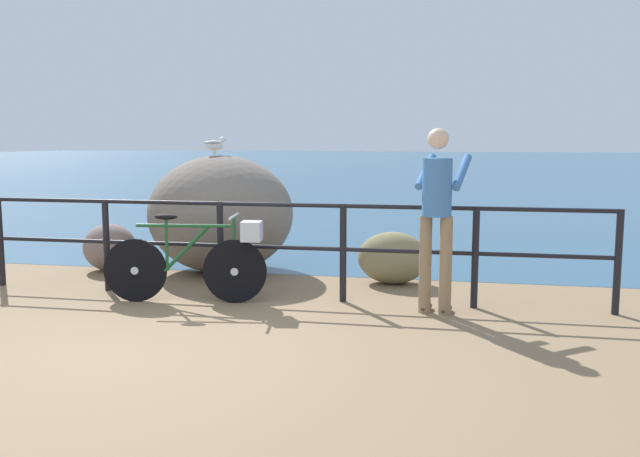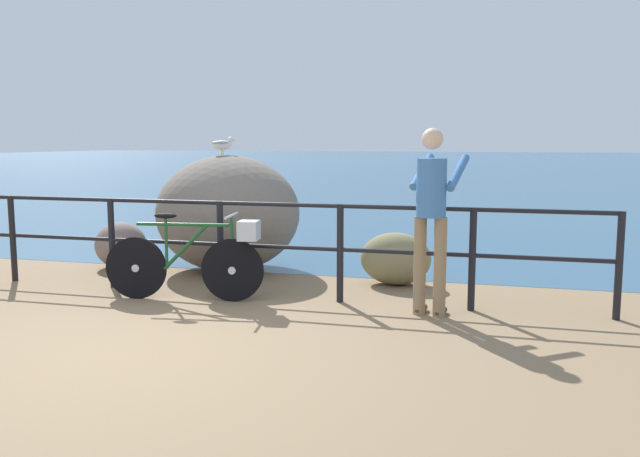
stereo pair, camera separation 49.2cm
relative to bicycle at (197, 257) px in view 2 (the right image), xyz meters
The scene contains 9 objects.
ground_plane 18.27m from the bicycle, 89.63° to the left, with size 120.00×120.00×0.10m, color #846B4C.
sea_surface 46.58m from the bicycle, 89.85° to the left, with size 120.00×90.00×0.01m, color #2D5675.
promenade_railing 0.39m from the bicycle, 70.25° to the left, with size 8.05×0.07×1.02m.
bicycle is the anchor object (origin of this frame).
person_at_railing 2.46m from the bicycle, ahead, with size 0.55×0.67×1.78m.
breakwater_boulder_main 1.67m from the bicycle, 101.75° to the left, with size 1.84×1.76×1.48m.
breakwater_boulder_left 2.27m from the bicycle, 141.60° to the left, with size 0.68×0.62×0.60m.
breakwater_boulder_right 2.29m from the bicycle, 35.03° to the left, with size 0.82×0.57×0.61m.
seagull 2.07m from the bicycle, 104.08° to the left, with size 0.27×0.30×0.23m.
Camera 2 is at (2.92, -4.56, 1.67)m, focal length 37.65 mm.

